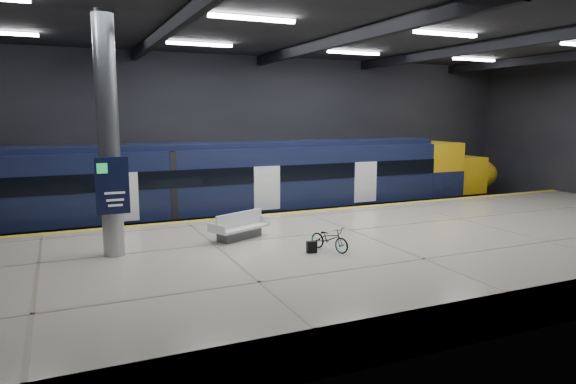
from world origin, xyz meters
TOP-DOWN VIEW (x-y plane):
  - ground at (0.00, 0.00)m, footprint 30.00×30.00m
  - room_shell at (-0.00, 0.00)m, footprint 30.10×16.10m
  - platform at (0.00, -2.50)m, footprint 30.00×11.00m
  - safety_strip at (0.00, 2.75)m, footprint 30.00×0.40m
  - rails at (0.00, 5.50)m, footprint 30.00×1.52m
  - train at (-2.38, 5.50)m, footprint 29.40×2.84m
  - bench at (-4.02, -0.61)m, footprint 2.18×1.57m
  - bicycle at (-2.03, -3.13)m, footprint 0.98×1.49m
  - pannier_bag at (-2.63, -3.13)m, footprint 0.33×0.23m
  - info_column at (-8.00, -1.03)m, footprint 0.90×0.78m

SIDE VIEW (x-z plane):
  - ground at x=0.00m, z-range 0.00..0.00m
  - rails at x=0.00m, z-range 0.00..0.16m
  - platform at x=0.00m, z-range 0.00..1.10m
  - safety_strip at x=0.00m, z-range 1.10..1.11m
  - pannier_bag at x=-2.63m, z-range 1.10..1.45m
  - bench at x=-4.02m, z-range 0.97..1.86m
  - bicycle at x=-2.03m, z-range 1.10..1.84m
  - train at x=-2.38m, z-range 0.16..3.95m
  - info_column at x=-8.00m, z-range 1.01..7.91m
  - room_shell at x=0.00m, z-range 1.69..9.74m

